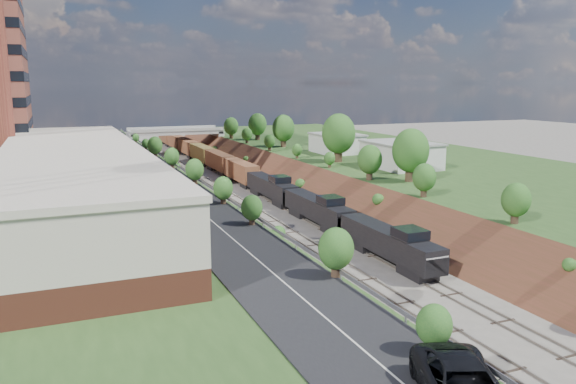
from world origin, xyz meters
The scene contains 16 objects.
ground centered at (0.00, 0.00, 0.00)m, with size 400.00×400.00×0.00m, color #6B665B.
platform_left centered at (-33.00, 60.00, 2.50)m, with size 44.00×180.00×5.00m, color #2E4E20.
platform_right centered at (33.00, 60.00, 2.50)m, with size 44.00×180.00×5.00m, color #2E4E20.
embankment_left centered at (-11.00, 60.00, 0.00)m, with size 7.07×180.00×7.07m, color brown.
embankment_right centered at (11.00, 60.00, 0.00)m, with size 7.07×180.00×7.07m, color brown.
rail_left_track centered at (-2.60, 60.00, 0.09)m, with size 1.58×180.00×0.18m, color gray.
rail_right_track centered at (2.60, 60.00, 0.09)m, with size 1.58×180.00×0.18m, color gray.
road centered at (-15.50, 60.00, 5.05)m, with size 8.00×180.00×0.10m, color black.
guardrail centered at (-11.40, 59.80, 5.55)m, with size 0.10×171.00×0.70m.
commercial_building centered at (-28.00, 38.00, 8.51)m, with size 14.30×62.30×7.00m.
overpass centered at (0.00, 122.00, 4.92)m, with size 24.50×8.30×7.40m.
white_building_near centered at (23.50, 52.00, 7.00)m, with size 9.00×12.00×4.00m, color silver.
white_building_far centered at (23.00, 74.00, 6.80)m, with size 8.00×10.00×3.60m, color silver.
tree_right_large centered at (17.00, 40.00, 9.38)m, with size 5.25×5.25×7.61m.
tree_left_crest centered at (-11.80, 20.00, 7.04)m, with size 2.45×2.45×3.55m.
freight_train centered at (2.60, 88.34, 2.44)m, with size 2.77×141.93×4.55m.
Camera 1 is at (-29.66, -26.52, 18.85)m, focal length 35.00 mm.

